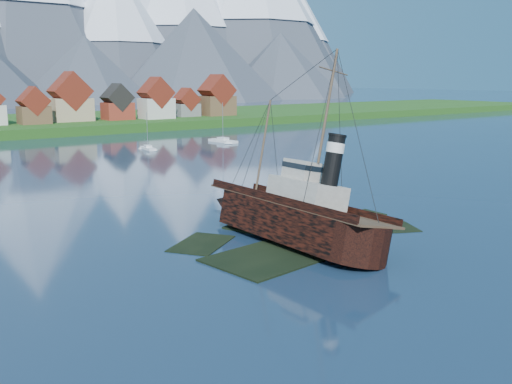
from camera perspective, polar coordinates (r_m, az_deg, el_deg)
ground at (r=64.00m, az=4.29°, el=-5.09°), size 1400.00×1400.00×0.00m
shoal at (r=66.78m, az=4.26°, el=-4.70°), size 31.71×21.24×1.14m
seawall at (r=184.03m, az=-23.33°, el=4.81°), size 600.00×2.50×2.00m
tugboat_wreck at (r=64.92m, az=2.67°, el=-2.22°), size 6.66×28.68×22.73m
sailboat_d at (r=148.57m, az=-10.76°, el=4.27°), size 2.57×7.42×9.92m
sailboat_e at (r=162.96m, az=-3.32°, el=5.08°), size 4.07×10.36×11.70m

